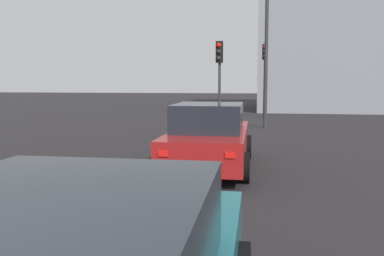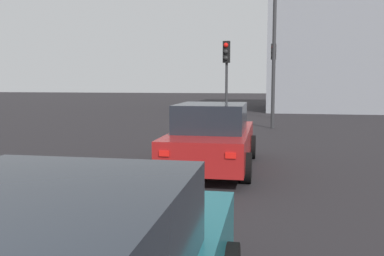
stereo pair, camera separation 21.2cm
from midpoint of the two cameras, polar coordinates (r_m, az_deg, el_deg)
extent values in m
cube|color=maroon|center=(10.15, 3.44, -2.12)|extent=(4.60, 1.80, 0.68)
cube|color=#1E232B|center=(9.84, 3.30, 1.48)|extent=(2.08, 1.57, 0.64)
cylinder|color=black|center=(11.53, 8.64, -2.57)|extent=(0.64, 0.22, 0.64)
cylinder|color=black|center=(11.71, -0.04, -2.37)|extent=(0.64, 0.22, 0.64)
cylinder|color=black|center=(8.73, 8.10, -5.41)|extent=(0.64, 0.22, 0.64)
cylinder|color=black|center=(8.97, -3.30, -5.05)|extent=(0.64, 0.22, 0.64)
cube|color=red|center=(7.80, 6.07, -3.77)|extent=(0.03, 0.20, 0.11)
cube|color=red|center=(7.99, -3.09, -3.51)|extent=(0.03, 0.20, 0.11)
cube|color=#1E232B|center=(2.52, -18.67, -14.50)|extent=(1.95, 1.65, 0.60)
cylinder|color=#2D2D30|center=(17.88, 5.06, 4.22)|extent=(0.11, 0.11, 2.90)
cube|color=black|center=(17.85, 5.08, 10.32)|extent=(0.23, 0.30, 0.90)
sphere|color=red|center=(17.77, 5.01, 11.21)|extent=(0.20, 0.20, 0.20)
sphere|color=black|center=(17.75, 5.00, 10.34)|extent=(0.20, 0.20, 0.20)
sphere|color=black|center=(17.73, 4.99, 9.47)|extent=(0.20, 0.20, 0.20)
cylinder|color=#2D2D30|center=(24.88, 11.25, 5.26)|extent=(0.11, 0.11, 3.39)
cube|color=black|center=(24.88, 11.34, 10.19)|extent=(0.23, 0.30, 0.90)
sphere|color=red|center=(24.80, 11.32, 10.83)|extent=(0.20, 0.20, 0.20)
sphere|color=black|center=(24.78, 11.31, 10.21)|extent=(0.20, 0.20, 0.20)
sphere|color=black|center=(24.76, 11.30, 9.59)|extent=(0.20, 0.20, 0.20)
cylinder|color=#2D2D30|center=(19.31, 11.52, 13.26)|extent=(0.16, 0.16, 8.94)
cube|color=gray|center=(33.98, 18.92, 12.13)|extent=(10.12, 9.69, 11.49)
camera|label=1|loc=(0.11, -89.19, 0.09)|focal=39.02mm
camera|label=2|loc=(0.11, 90.81, -0.09)|focal=39.02mm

